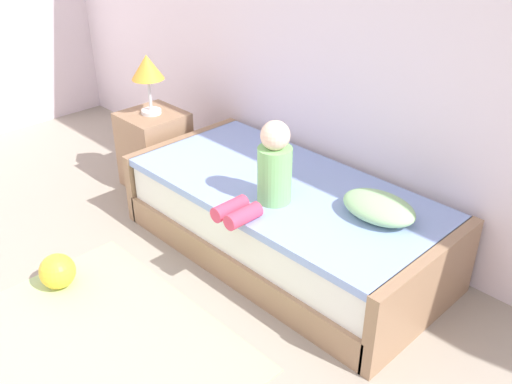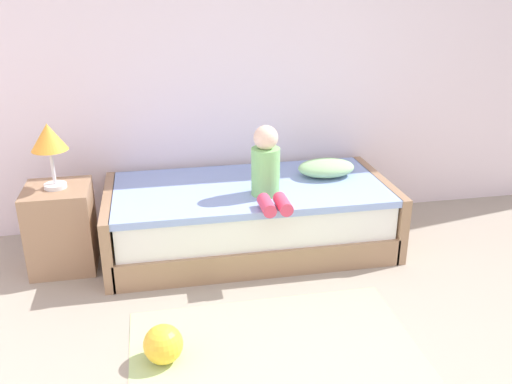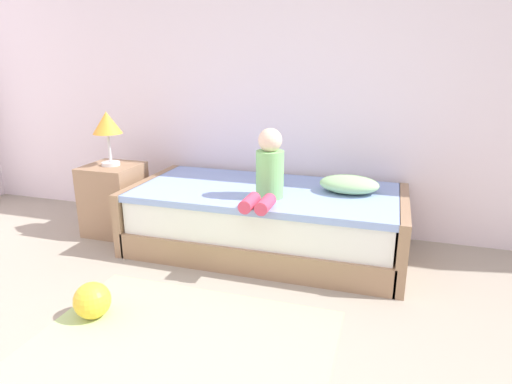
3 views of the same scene
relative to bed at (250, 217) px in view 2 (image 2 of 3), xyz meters
name	(u,v)px [view 2 (image 2 of 3)]	position (x,y,z in m)	size (l,w,h in m)	color
wall_rear	(277,43)	(0.33, 0.60, 1.20)	(7.20, 0.10, 2.90)	white
bed	(250,217)	(0.00, 0.00, 0.00)	(2.11, 1.00, 0.50)	#997556
nightstand	(62,228)	(-1.35, -0.04, 0.05)	(0.44, 0.44, 0.60)	#997556
table_lamp	(49,140)	(-1.35, -0.04, 0.69)	(0.24, 0.24, 0.45)	silver
child_figure	(267,169)	(0.08, -0.23, 0.46)	(0.20, 0.51, 0.50)	#7FC672
pillow	(326,168)	(0.62, 0.10, 0.32)	(0.44, 0.30, 0.13)	#99CC8C
toy_ball	(163,344)	(-0.70, -1.23, -0.14)	(0.22, 0.22, 0.22)	yellow
area_rug	(276,354)	(-0.09, -1.30, -0.24)	(1.60, 1.10, 0.01)	#B2D189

